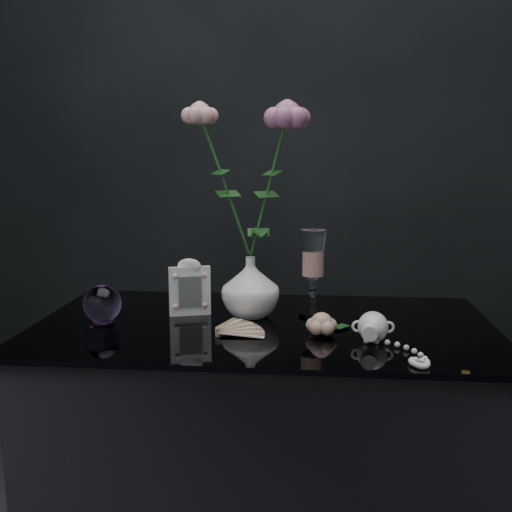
# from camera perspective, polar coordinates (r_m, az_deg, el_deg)

# --- Properties ---
(table) EXTENTS (1.05, 0.58, 0.76)m
(table) POSITION_cam_1_polar(r_m,az_deg,el_deg) (1.54, 0.71, -20.14)
(table) COLOR black
(table) RESTS_ON ground
(vase) EXTENTS (0.18, 0.18, 0.15)m
(vase) POSITION_cam_1_polar(r_m,az_deg,el_deg) (1.43, -0.53, -2.96)
(vase) COLOR white
(vase) RESTS_ON table
(wine_glass) EXTENTS (0.07, 0.07, 0.21)m
(wine_glass) POSITION_cam_1_polar(r_m,az_deg,el_deg) (1.43, 5.44, -1.65)
(wine_glass) COLOR white
(wine_glass) RESTS_ON table
(picture_frame) EXTENTS (0.12, 0.11, 0.14)m
(picture_frame) POSITION_cam_1_polar(r_m,az_deg,el_deg) (1.45, -6.34, -2.95)
(picture_frame) COLOR white
(picture_frame) RESTS_ON table
(paperweight) EXTENTS (0.09, 0.09, 0.09)m
(paperweight) POSITION_cam_1_polar(r_m,az_deg,el_deg) (1.43, -14.42, -4.41)
(paperweight) COLOR #B986DB
(paperweight) RESTS_ON table
(paper_fan) EXTENTS (0.24, 0.22, 0.02)m
(paper_fan) POSITION_cam_1_polar(r_m,az_deg,el_deg) (1.30, -3.65, -7.17)
(paper_fan) COLOR beige
(paper_fan) RESTS_ON table
(loose_rose) EXTENTS (0.15, 0.18, 0.05)m
(loose_rose) POSITION_cam_1_polar(r_m,az_deg,el_deg) (1.30, 6.27, -6.44)
(loose_rose) COLOR #D8A38B
(loose_rose) RESTS_ON table
(pearl_jar) EXTENTS (0.22, 0.23, 0.07)m
(pearl_jar) POSITION_cam_1_polar(r_m,az_deg,el_deg) (1.28, 11.09, -6.50)
(pearl_jar) COLOR white
(pearl_jar) RESTS_ON table
(roses) EXTENTS (0.27, 0.11, 0.41)m
(roses) POSITION_cam_1_polar(r_m,az_deg,el_deg) (1.39, -0.63, 8.19)
(roses) COLOR #FFABA5
(roses) RESTS_ON vase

